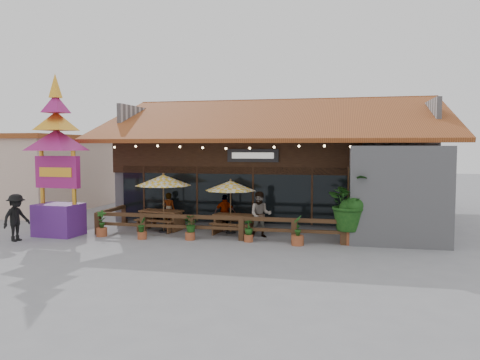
% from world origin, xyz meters
% --- Properties ---
extents(ground, '(100.00, 100.00, 0.00)m').
position_xyz_m(ground, '(0.00, 0.00, 0.00)').
color(ground, gray).
rests_on(ground, ground).
extents(restaurant_building, '(15.50, 14.73, 6.09)m').
position_xyz_m(restaurant_building, '(0.26, 6.61, 2.21)').
color(restaurant_building, '#A0A0A5').
rests_on(restaurant_building, ground).
extents(patio_railing, '(10.00, 2.60, 0.92)m').
position_xyz_m(patio_railing, '(-2.25, -0.27, 0.61)').
color(patio_railing, '#49321A').
rests_on(patio_railing, ground).
extents(neighbor_building, '(8.40, 8.40, 4.22)m').
position_xyz_m(neighbor_building, '(-15.00, 6.00, 2.14)').
color(neighbor_building, beige).
rests_on(neighbor_building, ground).
extents(umbrella_left, '(3.00, 3.00, 2.49)m').
position_xyz_m(umbrella_left, '(-4.06, 0.57, 2.17)').
color(umbrella_left, brown).
rests_on(umbrella_left, ground).
extents(umbrella_right, '(2.27, 2.27, 2.25)m').
position_xyz_m(umbrella_right, '(-1.26, 0.90, 1.96)').
color(umbrella_right, brown).
rests_on(umbrella_right, ground).
extents(picnic_table_left, '(1.98, 1.78, 0.85)m').
position_xyz_m(picnic_table_left, '(-4.34, 0.99, 0.58)').
color(picnic_table_left, brown).
rests_on(picnic_table_left, ground).
extents(picnic_table_right, '(1.88, 1.68, 0.81)m').
position_xyz_m(picnic_table_right, '(-1.07, 0.78, 0.54)').
color(picnic_table_right, brown).
rests_on(picnic_table_right, ground).
extents(thai_sign_tower, '(2.74, 2.74, 6.94)m').
position_xyz_m(thai_sign_tower, '(-7.90, -1.05, 3.67)').
color(thai_sign_tower, '#57217C').
rests_on(thai_sign_tower, ground).
extents(tropical_plant, '(2.43, 2.37, 2.56)m').
position_xyz_m(tropical_plant, '(3.52, -0.27, 1.47)').
color(tropical_plant, '#9A4B2A').
rests_on(tropical_plant, ground).
extents(diner_a, '(0.60, 0.42, 1.57)m').
position_xyz_m(diner_a, '(-4.18, 1.46, 0.79)').
color(diner_a, '#382111').
rests_on(diner_a, ground).
extents(diner_b, '(0.93, 0.76, 1.81)m').
position_xyz_m(diner_b, '(0.09, 0.28, 0.90)').
color(diner_b, '#382111').
rests_on(diner_b, ground).
extents(diner_c, '(0.92, 0.39, 1.55)m').
position_xyz_m(diner_c, '(-1.62, 1.38, 0.78)').
color(diner_c, '#382111').
rests_on(diner_c, ground).
extents(pedestrian, '(0.87, 1.26, 1.79)m').
position_xyz_m(pedestrian, '(-8.80, -2.41, 0.90)').
color(pedestrian, black).
rests_on(pedestrian, ground).
extents(planter_a, '(0.43, 0.43, 1.05)m').
position_xyz_m(planter_a, '(-6.14, -0.85, 0.44)').
color(planter_a, '#9A4B2A').
rests_on(planter_a, ground).
extents(planter_b, '(0.38, 0.41, 0.86)m').
position_xyz_m(planter_b, '(-4.32, -1.06, 0.39)').
color(planter_b, '#9A4B2A').
rests_on(planter_b, ground).
extents(planter_c, '(0.63, 0.57, 0.92)m').
position_xyz_m(planter_c, '(-2.45, -0.82, 0.52)').
color(planter_c, '#9A4B2A').
rests_on(planter_c, ground).
extents(planter_d, '(0.41, 0.41, 0.84)m').
position_xyz_m(planter_d, '(-0.18, -0.69, 0.40)').
color(planter_d, '#9A4B2A').
rests_on(planter_d, ground).
extents(planter_e, '(0.45, 0.45, 1.10)m').
position_xyz_m(planter_e, '(1.67, -0.92, 0.46)').
color(planter_e, '#9A4B2A').
rests_on(planter_e, ground).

